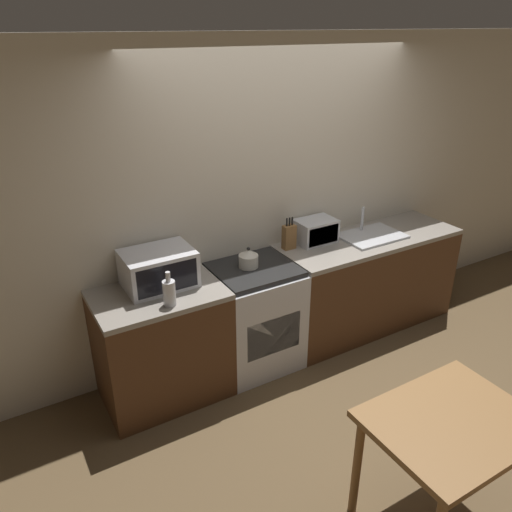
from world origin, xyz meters
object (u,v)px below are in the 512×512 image
object	(u,v)px
stove_range	(254,316)
toaster_oven	(316,231)
microwave	(159,269)
dining_table	(450,435)
kettle	(248,258)
bottle	(169,292)

from	to	relation	value
stove_range	toaster_oven	size ratio (longest dim) A/B	2.59
stove_range	microwave	xyz separation A→B (m)	(-0.74, 0.10, 0.59)
stove_range	dining_table	xyz separation A→B (m)	(0.15, -1.83, 0.20)
kettle	toaster_oven	world-z (taller)	toaster_oven
stove_range	microwave	distance (m)	0.95
bottle	dining_table	world-z (taller)	bottle
bottle	toaster_oven	size ratio (longest dim) A/B	0.72
microwave	dining_table	xyz separation A→B (m)	(0.89, -1.94, -0.39)
bottle	toaster_oven	distance (m)	1.55
stove_range	kettle	distance (m)	0.53
toaster_oven	stove_range	bearing A→B (deg)	-166.90
stove_range	bottle	size ratio (longest dim) A/B	3.60
toaster_oven	dining_table	distance (m)	2.11
stove_range	microwave	bearing A→B (deg)	172.23
microwave	toaster_oven	distance (m)	1.46
microwave	bottle	size ratio (longest dim) A/B	2.02
kettle	microwave	xyz separation A→B (m)	(-0.71, 0.07, 0.06)
kettle	toaster_oven	bearing A→B (deg)	9.94
microwave	bottle	xyz separation A→B (m)	(-0.04, -0.30, -0.04)
bottle	dining_table	xyz separation A→B (m)	(0.93, -1.63, -0.35)
stove_range	toaster_oven	world-z (taller)	toaster_oven
toaster_oven	dining_table	size ratio (longest dim) A/B	0.40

